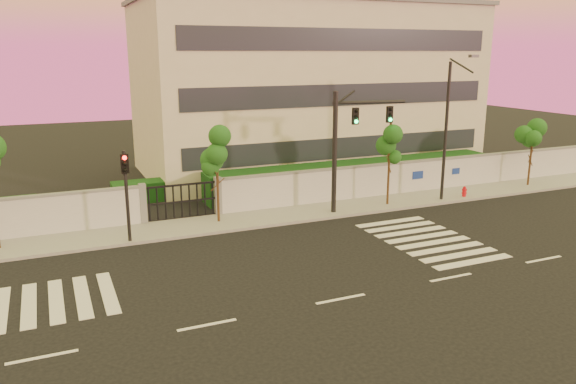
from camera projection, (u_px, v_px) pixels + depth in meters
ground at (341, 299)px, 20.40m from camera, size 120.00×120.00×0.00m
sidewalk at (245, 220)px, 29.72m from camera, size 60.00×3.00×0.15m
perimeter_wall at (237, 195)px, 30.85m from camera, size 60.00×0.36×2.20m
hedge_row at (240, 187)px, 33.76m from camera, size 41.00×4.25×1.80m
institutional_building at (306, 87)px, 41.94m from camera, size 24.40×12.40×12.25m
road_markings at (263, 270)px, 23.12m from camera, size 57.00×7.62×0.02m
street_tree_d at (217, 154)px, 28.44m from camera, size 1.59×1.27×5.05m
street_tree_e at (390, 143)px, 31.78m from camera, size 1.64×1.31×5.02m
street_tree_f at (533, 139)px, 36.56m from camera, size 1.63×1.30×4.34m
traffic_signal_main at (349, 137)px, 30.31m from camera, size 4.24×0.92×6.74m
traffic_signal_secondary at (126, 186)px, 25.59m from camera, size 0.34×0.34×4.43m
streetlight_east at (448, 125)px, 32.40m from camera, size 0.51×2.07×8.59m
fire_hydrant at (464, 193)px, 34.22m from camera, size 0.31×0.29×0.78m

